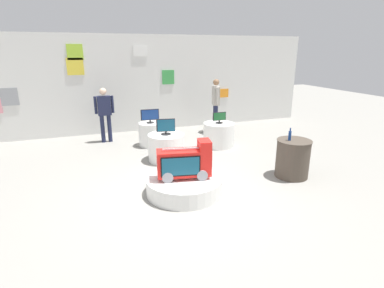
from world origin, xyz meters
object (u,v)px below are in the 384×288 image
object	(u,v)px
display_pedestal_left_rear	(166,147)
display_pedestal_right_rear	(151,134)
bottle_on_side_table	(290,135)
main_display_pedestal	(184,185)
tv_on_center_rear	(219,117)
display_pedestal_center_rear	(219,135)
tv_on_right_rear	(150,115)
shopper_browsing_near_truck	(105,111)
novelty_firetruck_tv	(185,163)
shopper_browsing_rear	(216,102)
tv_on_left_rear	(166,127)
side_table_round	(293,158)

from	to	relation	value
display_pedestal_left_rear	display_pedestal_right_rear	xyz separation A→B (m)	(-0.10, 1.33, 0.00)
display_pedestal_left_rear	bottle_on_side_table	distance (m)	2.96
main_display_pedestal	tv_on_center_rear	world-z (taller)	tv_on_center_rear
main_display_pedestal	display_pedestal_center_rear	bearing A→B (deg)	53.14
display_pedestal_right_rear	main_display_pedestal	bearing A→B (deg)	-91.00
tv_on_right_rear	tv_on_center_rear	bearing A→B (deg)	-20.67
tv_on_center_rear	shopper_browsing_near_truck	size ratio (longest dim) A/B	0.24
novelty_firetruck_tv	shopper_browsing_rear	size ratio (longest dim) A/B	0.60
shopper_browsing_near_truck	shopper_browsing_rear	size ratio (longest dim) A/B	0.91
main_display_pedestal	shopper_browsing_rear	distance (m)	4.68
display_pedestal_left_rear	display_pedestal_center_rear	world-z (taller)	same
main_display_pedestal	display_pedestal_right_rear	xyz separation A→B (m)	(0.06, 3.22, 0.18)
tv_on_left_rear	display_pedestal_center_rear	size ratio (longest dim) A/B	0.51
bottle_on_side_table	display_pedestal_right_rear	bearing A→B (deg)	125.66
tv_on_center_rear	shopper_browsing_rear	size ratio (longest dim) A/B	0.22
novelty_firetruck_tv	tv_on_left_rear	distance (m)	1.91
bottle_on_side_table	shopper_browsing_near_truck	size ratio (longest dim) A/B	0.17
tv_on_center_rear	tv_on_right_rear	size ratio (longest dim) A/B	0.75
novelty_firetruck_tv	shopper_browsing_near_truck	bearing A→B (deg)	105.73
display_pedestal_right_rear	tv_on_right_rear	bearing A→B (deg)	-86.93
main_display_pedestal	tv_on_right_rear	xyz separation A→B (m)	(0.06, 3.21, 0.73)
display_pedestal_center_rear	shopper_browsing_rear	xyz separation A→B (m)	(0.51, 1.40, 0.70)
main_display_pedestal	display_pedestal_right_rear	bearing A→B (deg)	89.00
display_pedestal_left_rear	bottle_on_side_table	world-z (taller)	bottle_on_side_table
tv_on_right_rear	shopper_browsing_rear	xyz separation A→B (m)	(2.34, 0.71, 0.15)
tv_on_left_rear	tv_on_center_rear	size ratio (longest dim) A/B	1.17
novelty_firetruck_tv	display_pedestal_center_rear	size ratio (longest dim) A/B	1.20
tv_on_center_rear	side_table_round	xyz separation A→B (m)	(0.58, -2.55, -0.42)
tv_on_left_rear	shopper_browsing_rear	size ratio (longest dim) A/B	0.26
tv_on_center_rear	shopper_browsing_rear	distance (m)	1.50
display_pedestal_right_rear	tv_on_center_rear	bearing A→B (deg)	-20.78
display_pedestal_left_rear	bottle_on_side_table	size ratio (longest dim) A/B	3.32
shopper_browsing_rear	display_pedestal_left_rear	bearing A→B (deg)	-137.70
side_table_round	shopper_browsing_near_truck	xyz separation A→B (m)	(-3.59, 4.05, 0.52)
tv_on_left_rear	novelty_firetruck_tv	bearing A→B (deg)	-94.33
display_pedestal_center_rear	tv_on_right_rear	world-z (taller)	tv_on_right_rear
display_pedestal_center_rear	main_display_pedestal	bearing A→B (deg)	-126.86
tv_on_right_rear	side_table_round	size ratio (longest dim) A/B	0.62
side_table_round	shopper_browsing_rear	size ratio (longest dim) A/B	0.47
display_pedestal_left_rear	display_pedestal_center_rear	size ratio (longest dim) A/B	1.02
main_display_pedestal	tv_on_left_rear	size ratio (longest dim) A/B	3.21
novelty_firetruck_tv	side_table_round	world-z (taller)	novelty_firetruck_tv
main_display_pedestal	side_table_round	distance (m)	2.49
display_pedestal_center_rear	bottle_on_side_table	xyz separation A→B (m)	(0.47, -2.52, 0.60)
shopper_browsing_near_truck	shopper_browsing_rear	world-z (taller)	shopper_browsing_rear
shopper_browsing_near_truck	novelty_firetruck_tv	bearing A→B (deg)	-74.27
tv_on_center_rear	tv_on_right_rear	world-z (taller)	tv_on_right_rear
display_pedestal_center_rear	side_table_round	xyz separation A→B (m)	(0.58, -2.55, 0.09)
display_pedestal_left_rear	tv_on_right_rear	bearing A→B (deg)	94.52
display_pedestal_left_rear	tv_on_right_rear	size ratio (longest dim) A/B	1.74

